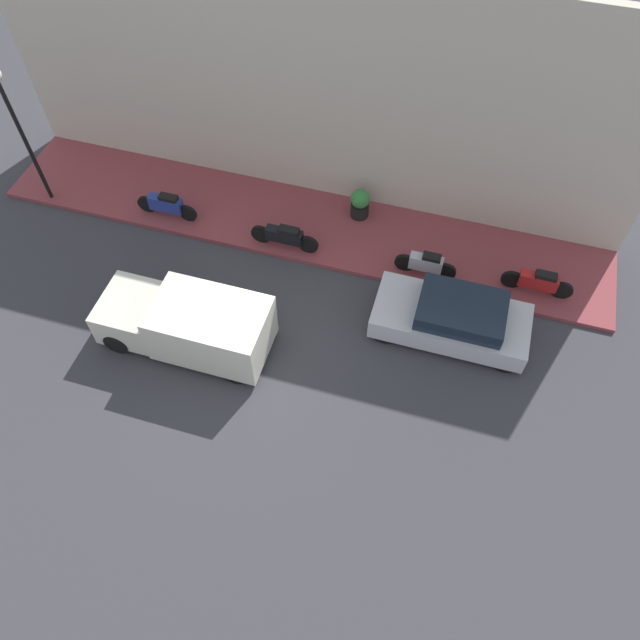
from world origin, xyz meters
TOP-DOWN VIEW (x-y plane):
  - ground_plane at (0.00, 0.00)m, footprint 60.00×60.00m
  - sidewalk at (4.93, 0.00)m, footprint 2.98×18.75m
  - building_facade at (6.56, 0.00)m, footprint 0.30×18.75m
  - parked_car at (2.25, -5.09)m, footprint 1.84×4.08m
  - delivery_van at (-0.04, 1.47)m, footprint 1.83×4.47m
  - scooter_silver at (3.95, -4.05)m, footprint 0.30×1.76m
  - motorcycle_black at (3.82, 0.11)m, footprint 0.30×2.07m
  - motorcycle_blue at (4.02, 3.97)m, footprint 0.30×1.94m
  - motorcycle_red at (4.19, -7.14)m, footprint 0.30×1.96m
  - streetlamp at (3.73, 7.91)m, footprint 0.40×0.40m
  - potted_plant at (5.71, -1.67)m, footprint 0.59×0.59m

SIDE VIEW (x-z plane):
  - ground_plane at x=0.00m, z-range 0.00..0.00m
  - sidewalk at x=4.93m, z-range 0.00..0.13m
  - motorcycle_black at x=3.82m, z-range 0.17..0.96m
  - motorcycle_red at x=4.19m, z-range 0.17..0.97m
  - scooter_silver at x=3.95m, z-range 0.16..0.98m
  - motorcycle_blue at x=4.02m, z-range 0.16..0.99m
  - parked_car at x=2.25m, z-range -0.02..1.23m
  - potted_plant at x=5.71m, z-range 0.14..1.11m
  - delivery_van at x=-0.04m, z-range 0.02..1.66m
  - streetlamp at x=3.73m, z-range 1.09..5.56m
  - building_facade at x=6.56m, z-range 0.00..7.07m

